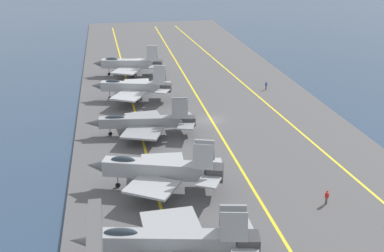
{
  "coord_description": "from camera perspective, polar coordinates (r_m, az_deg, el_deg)",
  "views": [
    {
      "loc": [
        -73.35,
        16.28,
        28.99
      ],
      "look_at": [
        -8.31,
        4.78,
        2.9
      ],
      "focal_mm": 45.0,
      "sensor_mm": 36.0,
      "label": 1
    }
  ],
  "objects": [
    {
      "name": "ground_plane",
      "position": [
        80.53,
        2.32,
        0.44
      ],
      "size": [
        2000.0,
        2000.0,
        0.0
      ],
      "primitive_type": "plane",
      "color": "navy"
    },
    {
      "name": "carrier_deck",
      "position": [
        80.46,
        2.32,
        0.57
      ],
      "size": [
        202.23,
        44.3,
        0.4
      ],
      "primitive_type": "cube",
      "color": "#4C4C4F",
      "rests_on": "ground"
    },
    {
      "name": "deck_stripe_foul_line",
      "position": [
        83.71,
        10.51,
        1.21
      ],
      "size": [
        181.72,
        10.86,
        0.01
      ],
      "primitive_type": "cube",
      "rotation": [
        0.0,
        0.0,
        0.06
      ],
      "color": "yellow",
      "rests_on": "carrier_deck"
    },
    {
      "name": "deck_stripe_centerline",
      "position": [
        80.39,
        2.33,
        0.71
      ],
      "size": [
        182.01,
        0.36,
        0.01
      ],
      "primitive_type": "cube",
      "color": "yellow",
      "rests_on": "carrier_deck"
    },
    {
      "name": "deck_stripe_edge_line",
      "position": [
        78.83,
        -6.36,
        0.15
      ],
      "size": [
        181.96,
        4.73,
        0.01
      ],
      "primitive_type": "cube",
      "rotation": [
        0.0,
        0.0,
        0.02
      ],
      "color": "yellow",
      "rests_on": "carrier_deck"
    },
    {
      "name": "parked_jet_nearest",
      "position": [
        45.26,
        -2.89,
        -13.54
      ],
      "size": [
        13.76,
        17.46,
        6.18
      ],
      "color": "gray",
      "rests_on": "carrier_deck"
    },
    {
      "name": "parked_jet_second",
      "position": [
        57.6,
        -4.24,
        -5.11
      ],
      "size": [
        12.15,
        16.7,
        6.63
      ],
      "color": "#93999E",
      "rests_on": "carrier_deck"
    },
    {
      "name": "parked_jet_third",
      "position": [
        73.94,
        -5.78,
        0.5
      ],
      "size": [
        12.49,
        16.98,
        5.79
      ],
      "color": "gray",
      "rests_on": "carrier_deck"
    },
    {
      "name": "parked_jet_fourth",
      "position": [
        90.12,
        -6.99,
        4.65
      ],
      "size": [
        14.07,
        15.22,
        6.72
      ],
      "color": "#9EA3A8",
      "rests_on": "carrier_deck"
    },
    {
      "name": "parked_jet_fifth",
      "position": [
        106.84,
        -7.49,
        7.32
      ],
      "size": [
        13.92,
        15.33,
        6.6
      ],
      "color": "#9EA3A8",
      "rests_on": "carrier_deck"
    },
    {
      "name": "crew_red_vest",
      "position": [
        57.51,
        15.69,
        -8.05
      ],
      "size": [
        0.46,
        0.43,
        1.74
      ],
      "color": "#4C473D",
      "rests_on": "carrier_deck"
    },
    {
      "name": "crew_blue_vest",
      "position": [
        97.5,
        8.78,
        4.82
      ],
      "size": [
        0.42,
        0.46,
        1.7
      ],
      "color": "#4C473D",
      "rests_on": "carrier_deck"
    }
  ]
}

